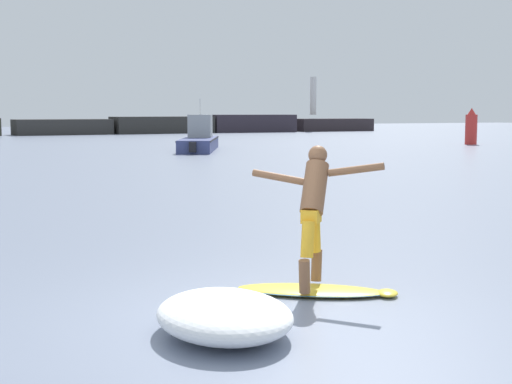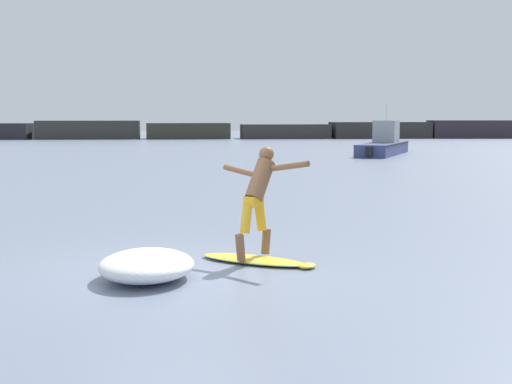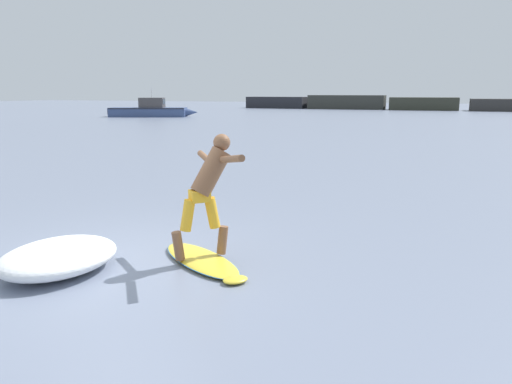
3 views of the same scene
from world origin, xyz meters
The scene contains 7 objects.
ground_plane centered at (0.00, 0.00, 0.00)m, with size 200.00×200.00×0.00m, color slate.
rock_jetty_breakwater centered at (10.08, 62.00, 0.83)m, with size 67.71×4.40×5.95m.
surfboard centered at (1.14, 0.48, 0.04)m, with size 1.86×1.50×0.22m.
surfer centered at (1.20, 0.60, 1.08)m, with size 1.26×1.18×1.69m.
fishing_boat_near_jetty centered at (11.26, 31.06, 0.59)m, with size 4.95×8.64×2.90m.
channel_marker_buoy centered at (29.94, 29.85, 1.10)m, with size 0.77×0.77×2.41m.
wave_foam_at_tail centered at (-0.44, -0.52, 0.20)m, with size 1.42×1.74×0.39m.
Camera 1 is at (-3.04, -6.78, 2.18)m, focal length 50.00 mm.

